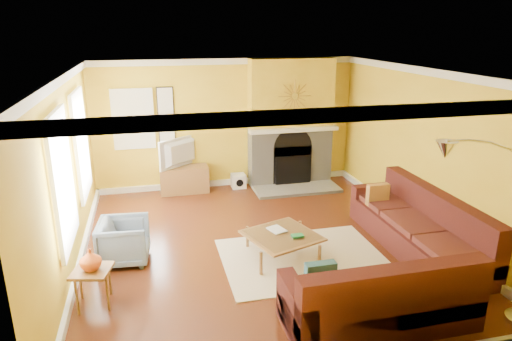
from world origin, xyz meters
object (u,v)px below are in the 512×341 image
object	(u,v)px
sectional_sofa	(363,238)
arc_lamp	(492,240)
media_console	(184,179)
coffee_table	(282,246)
armchair	(124,241)
side_table	(94,287)

from	to	relation	value
sectional_sofa	arc_lamp	bearing A→B (deg)	-68.51
sectional_sofa	media_console	xyz separation A→B (m)	(-2.20, 3.72, -0.18)
sectional_sofa	coffee_table	distance (m)	1.19
sectional_sofa	armchair	distance (m)	3.46
side_table	coffee_table	bearing A→B (deg)	13.27
coffee_table	armchair	bearing A→B (deg)	169.43
coffee_table	arc_lamp	bearing A→B (deg)	-52.16
coffee_table	armchair	size ratio (longest dim) A/B	1.34
coffee_table	sectional_sofa	bearing A→B (deg)	-26.73
coffee_table	side_table	distance (m)	2.69
sectional_sofa	side_table	xyz separation A→B (m)	(-3.66, -0.09, -0.21)
coffee_table	side_table	world-z (taller)	side_table
arc_lamp	media_console	bearing A→B (deg)	117.93
sectional_sofa	arc_lamp	world-z (taller)	arc_lamp
coffee_table	arc_lamp	xyz separation A→B (m)	(1.69, -2.18, 0.94)
sectional_sofa	coffee_table	world-z (taller)	sectional_sofa
media_console	coffee_table	bearing A→B (deg)	-70.08
media_console	arc_lamp	xyz separation A→B (m)	(2.85, -5.38, 0.86)
armchair	sectional_sofa	bearing A→B (deg)	-100.81
coffee_table	side_table	bearing A→B (deg)	-166.73
sectional_sofa	media_console	distance (m)	4.33
coffee_table	armchair	distance (m)	2.32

